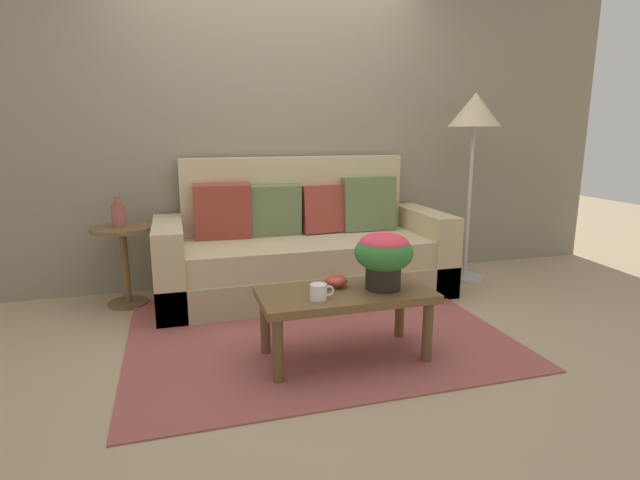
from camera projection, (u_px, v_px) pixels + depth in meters
name	position (u px, v px, depth m)	size (l,w,h in m)	color
ground_plane	(311.00, 327.00, 3.36)	(14.00, 14.00, 0.00)	tan
wall_back	(272.00, 124.00, 4.20)	(6.40, 0.12, 2.68)	gray
area_rug	(314.00, 331.00, 3.29)	(2.33, 1.87, 0.01)	#994C47
couch	(303.00, 251.00, 4.02)	(2.27, 0.87, 1.08)	tan
coffee_table	(345.00, 301.00, 2.84)	(0.98, 0.48, 0.41)	brown
side_table	(124.00, 251.00, 3.71)	(0.45, 0.45, 0.60)	brown
floor_lamp	(474.00, 122.00, 4.17)	(0.43, 0.43, 1.60)	#B2B2B7
potted_plant	(384.00, 254.00, 2.82)	(0.33, 0.33, 0.32)	black
coffee_mug	(319.00, 292.00, 2.67)	(0.13, 0.09, 0.09)	white
snack_bowl	(336.00, 281.00, 2.89)	(0.13, 0.13, 0.07)	#B2382D
table_vase	(118.00, 214.00, 3.64)	(0.10, 0.10, 0.22)	#934C42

